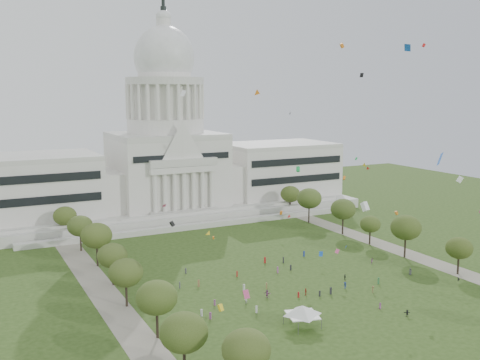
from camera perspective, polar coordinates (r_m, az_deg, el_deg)
The scene contains 32 objects.
ground at distance 146.03m, azimuth 8.21°, elevation -11.86°, with size 400.00×400.00×0.00m, color #2C4515.
capitol at distance 240.08m, azimuth -7.45°, elevation 1.89°, with size 160.00×64.50×91.30m.
path_left at distance 153.51m, azimuth -13.81°, elevation -10.97°, with size 8.00×160.00×0.04m, color gray.
path_right at distance 197.01m, azimuth 14.67°, elevation -6.52°, with size 8.00×160.00×0.04m, color gray.
row_tree_l_0 at distance 104.85m, azimuth -5.72°, elevation -15.16°, with size 8.85×8.85×12.59m.
row_tree_l_1 at distance 121.53m, azimuth -8.47°, elevation -11.74°, with size 8.86×8.86×12.59m.
row_tree_r_1 at distance 172.28m, azimuth 21.38°, elevation -6.46°, with size 7.58×7.58×10.78m.
row_tree_l_2 at distance 139.76m, azimuth -11.53°, elevation -9.22°, with size 8.42×8.42×11.97m.
row_tree_r_2 at distance 183.19m, azimuth 16.50°, elevation -4.66°, with size 9.55×9.55×13.58m.
row_tree_l_3 at distance 155.45m, azimuth -12.85°, elevation -7.50°, with size 8.12×8.12×11.55m.
row_tree_r_3 at distance 196.24m, azimuth 13.10°, elevation -4.39°, with size 7.01×7.01×9.98m.
row_tree_l_4 at distance 172.54m, azimuth -14.38°, elevation -5.50°, with size 9.29×9.29×13.21m.
row_tree_r_4 at distance 207.79m, azimuth 10.44°, elevation -2.93°, with size 9.19×9.19×13.06m.
row_tree_l_5 at distance 190.26m, azimuth -15.94°, elevation -4.51°, with size 8.33×8.33×11.85m.
row_tree_r_5 at distance 222.95m, azimuth 7.05°, elevation -1.87°, with size 9.82×9.82×13.96m.
row_tree_l_6 at distance 207.43m, azimuth -17.36°, elevation -3.51°, with size 8.19×8.19×11.64m.
row_tree_r_6 at distance 239.30m, azimuth 5.13°, elevation -1.43°, with size 8.42×8.42×11.97m.
near_tree_0 at distance 99.18m, azimuth 0.64°, elevation -16.84°, with size 8.47×8.47×12.04m.
event_tent at distance 128.05m, azimuth 6.37°, elevation -12.99°, with size 11.11×11.11×5.10m.
person_0 at distance 168.93m, azimuth 16.91°, elevation -8.89°, with size 0.97×0.63×1.98m, color #4C4C51.
person_2 at distance 176.43m, azimuth 13.27°, elevation -8.02°, with size 0.82×0.50×1.68m, color #994C8C.
person_3 at distance 153.92m, azimuth 10.61°, elevation -10.46°, with size 1.13×0.59×1.76m, color navy.
person_4 at distance 147.65m, azimuth 6.69°, elevation -11.21°, with size 1.07×0.59×1.83m, color #B21E1E.
person_5 at distance 145.18m, azimuth 2.77°, elevation -11.48°, with size 1.85×0.73×2.00m, color #994C8C.
person_6 at distance 142.30m, azimuth 14.05°, elevation -12.28°, with size 0.75×0.49×1.53m, color #994C8C.
person_7 at distance 132.98m, azimuth 5.12°, elevation -13.49°, with size 0.72×0.53×1.97m, color #B21E1E.
person_8 at distance 141.43m, azimuth 0.58°, elevation -12.06°, with size 0.92×0.57×1.89m, color silver.
person_9 at distance 152.39m, azimuth 13.36°, elevation -10.75°, with size 1.16×0.60×1.79m, color olive.
person_10 at distance 160.26m, azimuth 10.62°, elevation -9.67°, with size 1.02×0.56×1.74m, color #26262B.
person_11 at distance 139.37m, azimuth 16.62°, elevation -12.83°, with size 1.54×0.61×1.66m, color #26262B.
distant_crowd at distance 153.02m, azimuth 1.04°, elevation -10.42°, with size 62.75×35.10×1.93m.
kite_swarm at distance 142.44m, azimuth 8.45°, elevation -0.72°, with size 80.76×108.06×62.27m.
Camera 1 is at (-79.41, -111.04, 51.85)m, focal length 42.00 mm.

